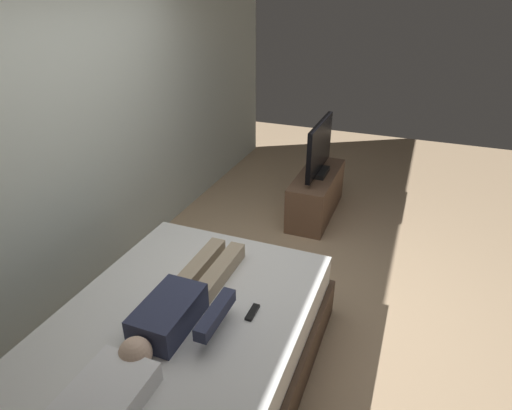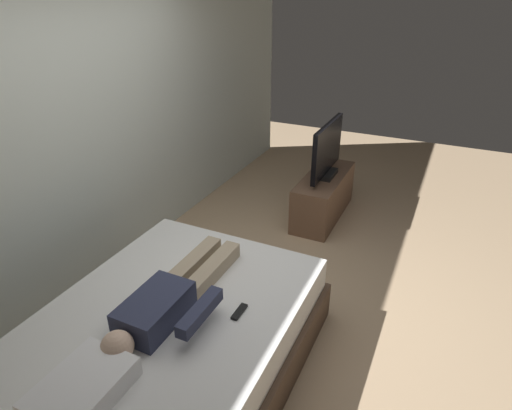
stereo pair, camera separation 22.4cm
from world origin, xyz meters
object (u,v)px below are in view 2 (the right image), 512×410
(bed, at_px, (172,344))
(pillow, at_px, (82,389))
(remote, at_px, (239,312))
(tv_stand, at_px, (323,196))
(person, at_px, (170,299))
(tv, at_px, (327,151))

(bed, height_order, pillow, pillow)
(remote, relative_size, tv_stand, 0.14)
(pillow, height_order, person, person)
(remote, xyz_separation_m, tv, (2.40, 0.19, 0.24))
(pillow, bearing_deg, person, -0.59)
(tv, bearing_deg, tv_stand, 90.00)
(bed, relative_size, remote, 13.53)
(tv_stand, bearing_deg, person, 175.16)
(tv_stand, distance_m, tv, 0.53)
(pillow, distance_m, tv, 3.29)
(person, relative_size, tv, 1.43)
(bed, xyz_separation_m, tv, (2.58, -0.22, 0.52))
(bed, relative_size, tv, 2.31)
(pillow, bearing_deg, bed, -0.00)
(pillow, xyz_separation_m, person, (0.72, -0.01, 0.02))
(person, bearing_deg, tv_stand, -4.84)
(remote, relative_size, tv, 0.17)
(person, bearing_deg, tv, -4.84)
(bed, relative_size, pillow, 4.23)
(person, height_order, tv_stand, person)
(remote, xyz_separation_m, tv_stand, (2.40, 0.19, -0.30))
(person, distance_m, tv, 2.56)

